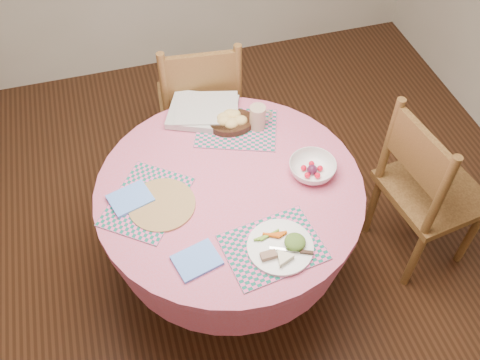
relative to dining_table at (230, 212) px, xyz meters
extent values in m
plane|color=#331C0F|center=(0.00, 0.00, -0.56)|extent=(4.00, 4.00, 0.00)
cylinder|color=#D0618B|center=(0.00, 0.00, 0.17)|extent=(1.24, 1.24, 0.04)
cone|color=#D0618B|center=(0.00, 0.00, 0.00)|extent=(1.24, 1.24, 0.30)
cylinder|color=black|center=(0.00, 0.00, -0.34)|extent=(0.14, 0.14, 0.44)
cylinder|color=black|center=(0.00, 0.00, -0.53)|extent=(0.56, 0.56, 0.06)
cube|color=brown|center=(1.06, -0.11, -0.07)|extent=(0.52, 0.54, 0.04)
cylinder|color=brown|center=(1.27, -0.28, -0.31)|extent=(0.05, 0.05, 0.49)
cylinder|color=brown|center=(1.21, 0.11, -0.31)|extent=(0.05, 0.05, 0.49)
cylinder|color=brown|center=(0.90, -0.33, -0.31)|extent=(0.05, 0.05, 0.49)
cylinder|color=brown|center=(0.85, 0.05, -0.31)|extent=(0.05, 0.05, 0.49)
cylinder|color=brown|center=(0.88, -0.34, 0.20)|extent=(0.05, 0.05, 0.54)
cylinder|color=brown|center=(0.83, 0.05, 0.20)|extent=(0.05, 0.05, 0.54)
cube|color=brown|center=(0.85, -0.14, 0.31)|extent=(0.09, 0.39, 0.26)
cube|color=brown|center=(0.05, 0.88, -0.07)|extent=(0.52, 0.50, 0.04)
cylinder|color=brown|center=(0.27, 1.04, -0.31)|extent=(0.05, 0.05, 0.49)
cylinder|color=brown|center=(-0.12, 1.08, -0.31)|extent=(0.05, 0.05, 0.49)
cylinder|color=brown|center=(0.23, 0.67, -0.31)|extent=(0.05, 0.05, 0.49)
cylinder|color=brown|center=(-0.16, 0.72, -0.31)|extent=(0.05, 0.05, 0.49)
cylinder|color=brown|center=(0.23, 0.65, 0.20)|extent=(0.05, 0.05, 0.54)
cylinder|color=brown|center=(-0.16, 0.69, 0.20)|extent=(0.05, 0.05, 0.54)
cube|color=brown|center=(0.03, 0.67, 0.31)|extent=(0.39, 0.07, 0.26)
cube|color=#126654|center=(0.09, -0.37, 0.20)|extent=(0.44, 0.35, 0.01)
cube|color=#126654|center=(-0.38, 0.02, 0.20)|extent=(0.48, 0.50, 0.01)
cube|color=#126654|center=(0.13, 0.36, 0.20)|extent=(0.48, 0.42, 0.01)
cylinder|color=olive|center=(-0.32, -0.02, 0.20)|extent=(0.30, 0.30, 0.01)
cube|color=#6296FC|center=(-0.23, -0.35, 0.20)|extent=(0.21, 0.18, 0.01)
cube|color=#6296FC|center=(-0.45, 0.05, 0.21)|extent=(0.21, 0.19, 0.01)
cylinder|color=white|center=(0.11, -0.38, 0.21)|extent=(0.28, 0.28, 0.01)
ellipsoid|color=#376322|center=(0.17, -0.39, 0.23)|extent=(0.09, 0.09, 0.04)
cylinder|color=beige|center=(0.10, -0.45, 0.23)|extent=(0.12, 0.12, 0.02)
cube|color=#86624D|center=(0.05, -0.42, 0.23)|extent=(0.07, 0.04, 0.02)
cube|color=silver|center=(0.13, -0.41, 0.22)|extent=(0.14, 0.07, 0.00)
cylinder|color=black|center=(0.12, 0.38, 0.22)|extent=(0.23, 0.23, 0.03)
ellipsoid|color=#D2BD6B|center=(0.08, 0.38, 0.25)|extent=(0.07, 0.06, 0.05)
ellipsoid|color=#D2BD6B|center=(0.14, 0.41, 0.25)|extent=(0.07, 0.06, 0.05)
ellipsoid|color=#D2BD6B|center=(0.16, 0.36, 0.25)|extent=(0.07, 0.06, 0.05)
ellipsoid|color=#D2BD6B|center=(0.11, 0.35, 0.25)|extent=(0.07, 0.06, 0.05)
ellipsoid|color=#D2BD6B|center=(0.12, 0.42, 0.25)|extent=(0.07, 0.06, 0.05)
ellipsoid|color=#D2BD6B|center=(0.08, 0.40, 0.25)|extent=(0.07, 0.06, 0.05)
cylinder|color=tan|center=(0.24, 0.33, 0.26)|extent=(0.08, 0.08, 0.13)
torus|color=tan|center=(0.28, 0.33, 0.26)|extent=(0.07, 0.01, 0.07)
imported|color=white|center=(0.39, -0.03, 0.23)|extent=(0.26, 0.26, 0.07)
sphere|color=red|center=(0.43, -0.03, 0.22)|extent=(0.03, 0.03, 0.03)
sphere|color=red|center=(0.40, 0.01, 0.22)|extent=(0.03, 0.03, 0.03)
sphere|color=red|center=(0.36, -0.01, 0.22)|extent=(0.03, 0.03, 0.03)
sphere|color=red|center=(0.36, -0.05, 0.22)|extent=(0.03, 0.03, 0.03)
sphere|color=red|center=(0.40, -0.07, 0.22)|extent=(0.03, 0.03, 0.03)
sphere|color=#44132F|center=(0.39, -0.03, 0.22)|extent=(0.05, 0.05, 0.05)
cube|color=silver|center=(0.00, 0.50, 0.22)|extent=(0.42, 0.38, 0.03)
cube|color=silver|center=(0.02, 0.50, 0.24)|extent=(0.37, 0.32, 0.01)
camera|label=1|loc=(-0.39, -1.51, 2.08)|focal=40.00mm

